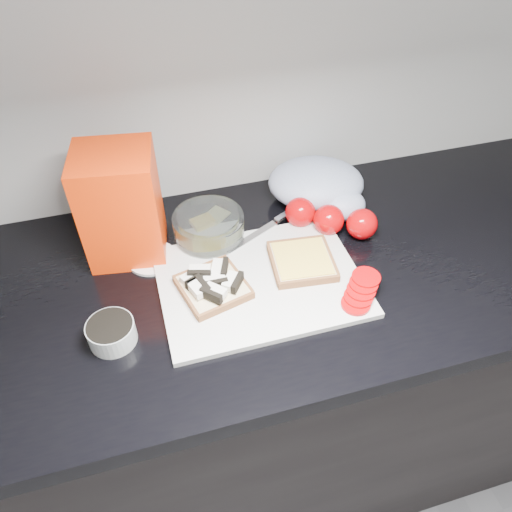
% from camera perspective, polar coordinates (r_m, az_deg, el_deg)
% --- Properties ---
extents(base_cabinet, '(3.50, 0.60, 0.86)m').
position_cam_1_polar(base_cabinet, '(1.41, 0.50, -14.94)').
color(base_cabinet, black).
rests_on(base_cabinet, ground).
extents(countertop, '(3.50, 0.64, 0.04)m').
position_cam_1_polar(countertop, '(1.05, 0.65, -2.20)').
color(countertop, black).
rests_on(countertop, base_cabinet).
extents(cutting_board, '(0.40, 0.30, 0.01)m').
position_cam_1_polar(cutting_board, '(1.00, 0.47, -2.95)').
color(cutting_board, silver).
rests_on(cutting_board, countertop).
extents(bread_left, '(0.15, 0.15, 0.04)m').
position_cam_1_polar(bread_left, '(0.98, -5.03, -3.34)').
color(bread_left, beige).
rests_on(bread_left, cutting_board).
extents(bread_right, '(0.14, 0.14, 0.02)m').
position_cam_1_polar(bread_right, '(1.03, 5.27, -0.59)').
color(bread_right, beige).
rests_on(bread_right, cutting_board).
extents(tomato_slices, '(0.11, 0.12, 0.02)m').
position_cam_1_polar(tomato_slices, '(0.99, 11.90, -3.88)').
color(tomato_slices, '#B00407').
rests_on(tomato_slices, cutting_board).
extents(knife, '(0.19, 0.11, 0.01)m').
position_cam_1_polar(knife, '(1.12, 1.83, 3.70)').
color(knife, '#AFAFB3').
rests_on(knife, cutting_board).
extents(seed_tub, '(0.09, 0.09, 0.04)m').
position_cam_1_polar(seed_tub, '(0.94, -16.21, -8.31)').
color(seed_tub, '#AAB0AF').
rests_on(seed_tub, countertop).
extents(tub_lid, '(0.11, 0.11, 0.01)m').
position_cam_1_polar(tub_lid, '(1.08, -11.80, -0.24)').
color(tub_lid, silver).
rests_on(tub_lid, countertop).
extents(glass_bowl, '(0.15, 0.15, 0.06)m').
position_cam_1_polar(glass_bowl, '(1.09, -5.42, 3.19)').
color(glass_bowl, silver).
rests_on(glass_bowl, countertop).
extents(bread_bag, '(0.17, 0.16, 0.24)m').
position_cam_1_polar(bread_bag, '(1.04, -15.15, 5.60)').
color(bread_bag, red).
rests_on(bread_bag, countertop).
extents(steel_canister, '(0.08, 0.08, 0.20)m').
position_cam_1_polar(steel_canister, '(1.12, -14.13, 7.57)').
color(steel_canister, '#A4A4A8').
rests_on(steel_canister, countertop).
extents(grocery_bag, '(0.27, 0.25, 0.10)m').
position_cam_1_polar(grocery_bag, '(1.19, 7.27, 7.95)').
color(grocery_bag, silver).
rests_on(grocery_bag, countertop).
extents(whole_tomatoes, '(0.18, 0.14, 0.07)m').
position_cam_1_polar(whole_tomatoes, '(1.12, 8.46, 4.25)').
color(whole_tomatoes, '#B00407').
rests_on(whole_tomatoes, countertop).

